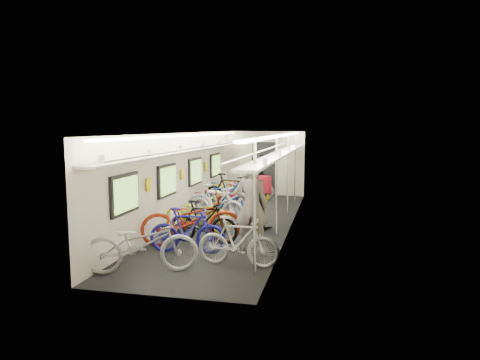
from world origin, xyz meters
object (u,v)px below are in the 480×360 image
at_px(bicycle_1, 187,230).
at_px(passenger_near, 251,206).
at_px(bicycle_0, 141,244).
at_px(passenger_mid, 256,192).
at_px(backpack, 265,184).

xyz_separation_m(bicycle_1, passenger_near, (1.24, 0.40, 0.47)).
relative_size(bicycle_0, bicycle_1, 1.26).
distance_m(bicycle_0, passenger_mid, 4.01).
bearing_deg(bicycle_1, bicycle_0, 157.29).
bearing_deg(backpack, passenger_near, -73.24).
relative_size(bicycle_1, passenger_near, 0.83).
height_order(bicycle_0, backpack, backpack).
bearing_deg(passenger_mid, bicycle_1, 87.35).
bearing_deg(passenger_near, passenger_mid, -85.05).
relative_size(bicycle_1, passenger_mid, 0.86).
bearing_deg(bicycle_0, bicycle_1, -37.79).
distance_m(passenger_mid, backpack, 1.21).
xyz_separation_m(bicycle_0, backpack, (1.77, 2.66, 0.76)).
bearing_deg(backpack, bicycle_0, -99.69).
xyz_separation_m(passenger_mid, backpack, (0.39, -1.08, 0.36)).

